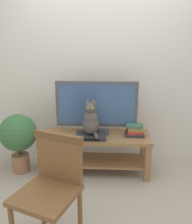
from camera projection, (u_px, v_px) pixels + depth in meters
ground_plane at (100, 201)px, 2.48m from camera, size 12.00×12.00×0.00m
back_wall at (104, 62)px, 3.20m from camera, size 7.00×0.12×2.80m
tv_stand at (96, 146)px, 2.99m from camera, size 1.37×0.50×0.51m
tv at (97, 106)px, 2.93m from camera, size 1.03×0.20×0.68m
media_box at (91, 135)px, 2.86m from camera, size 0.37×0.27×0.05m
cat at (91, 121)px, 2.79m from camera, size 0.21×0.30×0.46m
wooden_chair at (52, 182)px, 1.85m from camera, size 0.57×0.57×0.93m
book_stack at (135, 130)px, 2.91m from camera, size 0.25×0.20×0.15m
potted_plant at (18, 136)px, 2.96m from camera, size 0.48×0.48×0.78m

